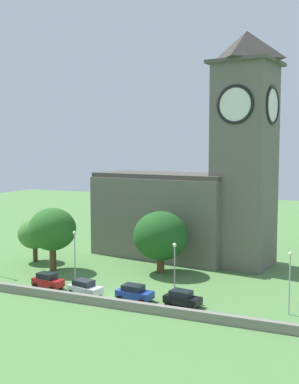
% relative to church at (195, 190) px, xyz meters
% --- Properties ---
extents(ground_plane, '(200.00, 200.00, 0.00)m').
position_rel_church_xyz_m(ground_plane, '(-2.43, -7.57, -10.89)').
color(ground_plane, '#517F42').
extents(church, '(29.88, 13.91, 33.87)m').
position_rel_church_xyz_m(church, '(0.00, 0.00, 0.00)').
color(church, '#666056').
rests_on(church, ground).
extents(quay_barrier, '(43.92, 0.70, 1.00)m').
position_rel_church_xyz_m(quay_barrier, '(-2.43, -25.43, -10.39)').
color(quay_barrier, gray).
rests_on(quay_barrier, ground).
extents(car_red, '(4.20, 2.44, 1.92)m').
position_rel_church_xyz_m(car_red, '(-11.83, -22.22, -9.93)').
color(car_red, red).
rests_on(car_red, ground).
extents(car_white, '(4.41, 2.80, 1.83)m').
position_rel_church_xyz_m(car_white, '(-6.13, -22.88, -9.97)').
color(car_white, silver).
rests_on(car_white, ground).
extents(car_blue, '(4.31, 2.47, 1.82)m').
position_rel_church_xyz_m(car_blue, '(0.07, -22.26, -9.97)').
color(car_blue, '#233D9E').
rests_on(car_blue, ground).
extents(car_black, '(4.28, 2.66, 1.73)m').
position_rel_church_xyz_m(car_black, '(5.73, -21.87, -10.02)').
color(car_black, black).
rests_on(car_black, ground).
extents(streetlamp_west_mid, '(0.44, 0.44, 7.01)m').
position_rel_church_xyz_m(streetlamp_west_mid, '(-9.30, -19.92, -6.21)').
color(streetlamp_west_mid, '#9EA0A5').
rests_on(streetlamp_west_mid, ground).
extents(streetlamp_central, '(0.44, 0.44, 6.59)m').
position_rel_church_xyz_m(streetlamp_central, '(4.13, -20.04, -6.45)').
color(streetlamp_central, '#9EA0A5').
rests_on(streetlamp_central, ground).
extents(streetlamp_east_mid, '(0.44, 0.44, 6.66)m').
position_rel_church_xyz_m(streetlamp_east_mid, '(16.89, -19.97, -6.41)').
color(streetlamp_east_mid, '#9EA0A5').
rests_on(streetlamp_east_mid, ground).
extents(tree_churchyard, '(7.54, 7.54, 8.65)m').
position_rel_church_xyz_m(tree_churchyard, '(-1.79, -9.79, -5.67)').
color(tree_churchyard, brown).
rests_on(tree_churchyard, ground).
extents(tree_riverside_east, '(6.71, 6.71, 8.94)m').
position_rel_church_xyz_m(tree_riverside_east, '(-16.37, -14.57, -5.01)').
color(tree_riverside_east, brown).
rests_on(tree_riverside_east, ground).
extents(tree_by_tower, '(5.11, 5.11, 6.61)m').
position_rel_church_xyz_m(tree_by_tower, '(-21.93, -11.24, -6.61)').
color(tree_by_tower, brown).
rests_on(tree_by_tower, ground).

